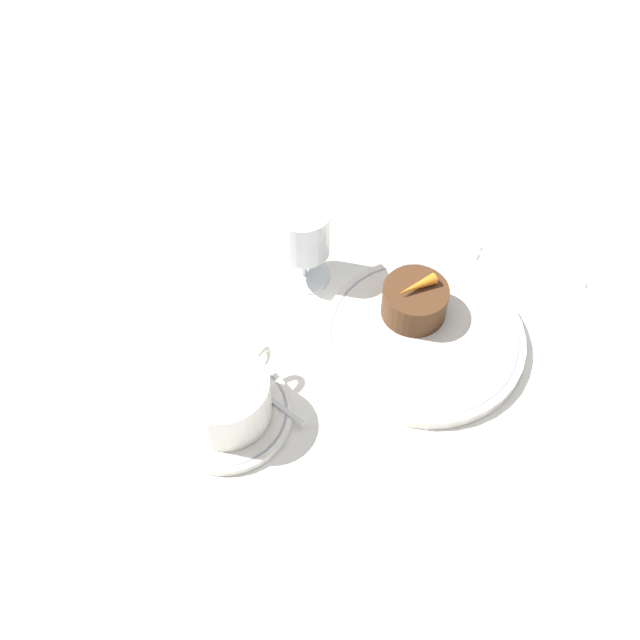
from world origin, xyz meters
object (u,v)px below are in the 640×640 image
dinner_plate (423,337)px  coffee_cup (226,397)px  wine_glass (303,235)px  fork (495,257)px  dessert_cake (415,301)px

dinner_plate → coffee_cup: (-0.21, 0.11, 0.03)m
dinner_plate → wine_glass: bearing=90.5°
wine_glass → fork: wine_glass is taller
wine_glass → dessert_cake: wine_glass is taller
wine_glass → dessert_cake: size_ratio=1.47×
coffee_cup → wine_glass: size_ratio=1.09×
fork → dessert_cake: size_ratio=2.44×
fork → wine_glass: bearing=133.0°
dinner_plate → fork: bearing=-2.0°
wine_glass → dessert_cake: (0.02, -0.14, -0.04)m
dinner_plate → dessert_cake: size_ratio=3.08×
dessert_cake → coffee_cup: bearing=158.9°
wine_glass → fork: 0.25m
coffee_cup → fork: (0.37, -0.12, -0.04)m
wine_glass → coffee_cup: bearing=-165.0°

